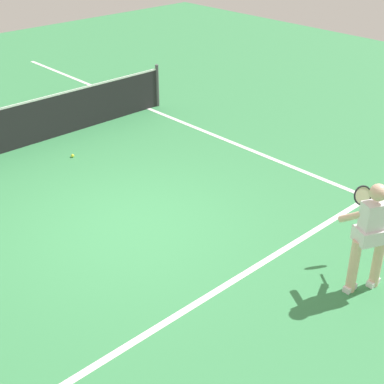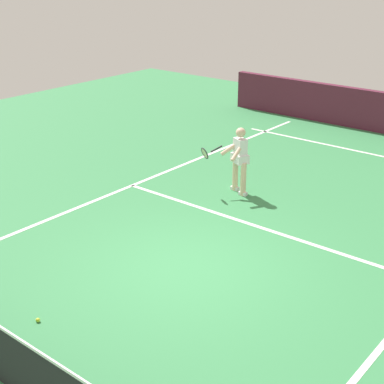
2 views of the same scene
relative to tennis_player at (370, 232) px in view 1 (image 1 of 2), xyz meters
name	(u,v)px [view 1 (image 1 of 2)]	position (x,y,z in m)	size (l,w,h in m)	color
ground_plane	(129,225)	(-1.33, 3.35, -0.85)	(27.20, 27.20, 0.00)	#38844C
service_line_marking	(225,286)	(-1.33, 1.23, -0.84)	(7.06, 0.10, 0.01)	white
sideline_right_marking	(273,159)	(2.20, 3.35, -0.84)	(0.10, 18.93, 0.01)	white
court_net	(9,129)	(-1.33, 7.20, -0.38)	(7.74, 0.08, 1.01)	#4C4C51
tennis_player	(370,232)	(0.00, 0.00, 0.00)	(1.02, 0.84, 1.55)	beige
tennis_ball_near	(73,156)	(-0.62, 6.09, -0.81)	(0.07, 0.07, 0.07)	#D1E533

